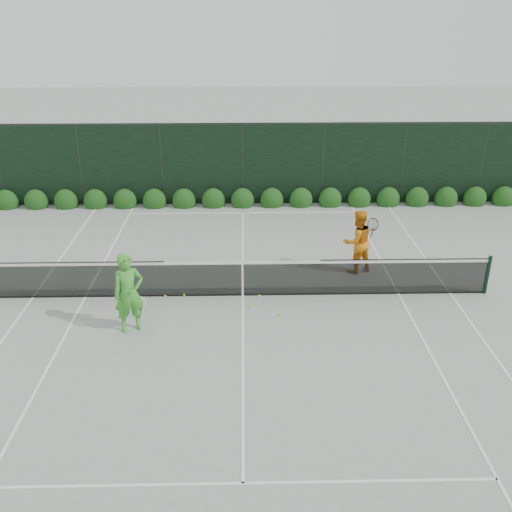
{
  "coord_description": "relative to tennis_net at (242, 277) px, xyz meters",
  "views": [
    {
      "loc": [
        0.06,
        -13.24,
        7.06
      ],
      "look_at": [
        0.36,
        0.3,
        1.0
      ],
      "focal_mm": 40.0,
      "sensor_mm": 36.0,
      "label": 1
    }
  ],
  "objects": [
    {
      "name": "ground",
      "position": [
        0.02,
        0.0,
        -0.53
      ],
      "size": [
        80.0,
        80.0,
        0.0
      ],
      "primitive_type": "plane",
      "color": "gray",
      "rests_on": "ground"
    },
    {
      "name": "player_woman",
      "position": [
        -2.58,
        -1.63,
        0.43
      ],
      "size": [
        0.83,
        0.71,
        1.93
      ],
      "rotation": [
        0.0,
        0.0,
        0.42
      ],
      "color": "green",
      "rests_on": "ground"
    },
    {
      "name": "tennis_net",
      "position": [
        0.0,
        0.0,
        0.0
      ],
      "size": [
        12.9,
        0.1,
        1.07
      ],
      "color": "black",
      "rests_on": "ground"
    },
    {
      "name": "windscreen_fence",
      "position": [
        0.02,
        -2.71,
        0.98
      ],
      "size": [
        32.0,
        21.07,
        3.06
      ],
      "color": "black",
      "rests_on": "ground"
    },
    {
      "name": "player_man",
      "position": [
        3.25,
        1.42,
        0.38
      ],
      "size": [
        1.08,
        0.97,
        1.83
      ],
      "rotation": [
        0.0,
        0.0,
        3.52
      ],
      "color": "orange",
      "rests_on": "ground"
    },
    {
      "name": "tennis_balls",
      "position": [
        -0.11,
        -0.35,
        -0.5
      ],
      "size": [
        3.01,
        1.22,
        0.07
      ],
      "color": "yellow",
      "rests_on": "ground"
    },
    {
      "name": "hedge_row",
      "position": [
        0.02,
        7.15,
        -0.3
      ],
      "size": [
        31.66,
        0.65,
        0.94
      ],
      "color": "black",
      "rests_on": "ground"
    },
    {
      "name": "court_lines",
      "position": [
        0.02,
        0.0,
        -0.53
      ],
      "size": [
        11.03,
        23.83,
        0.01
      ],
      "color": "white",
      "rests_on": "ground"
    }
  ]
}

